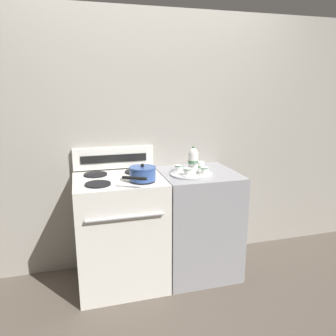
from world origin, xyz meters
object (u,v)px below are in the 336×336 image
Objects in this scene: saucepan at (142,173)px; teacup_right at (188,172)px; teacup_left at (179,169)px; creamer_jug at (200,166)px; stove at (120,231)px; teacup_front at (204,171)px; teapot at (193,160)px; serving_tray at (191,174)px.

teacup_right is at bearing 3.71° from saucepan.
creamer_jug is (0.18, -0.01, 0.01)m from teacup_left.
stove is 11.85× the size of creamer_jug.
teacup_left is 0.13m from teacup_right.
stove is at bearing 139.06° from saucepan.
teacup_front is at bearing 3.52° from saucepan.
teapot is 0.13m from teacup_right.
teapot is at bearing 48.93° from teacup_right.
teapot reaches higher than creamer_jug.
teacup_left is (0.49, 0.01, 0.48)m from stove.
teacup_left is 1.00× the size of teacup_front.
teacup_left is 0.21m from teacup_front.
saucepan reaches higher than teacup_left.
saucepan is at bearing -176.48° from teacup_front.
saucepan is at bearing -155.62° from teacup_left.
teacup_right is 0.14m from teacup_front.
teacup_right is (0.03, -0.13, 0.00)m from teacup_left.
stove is 8.93× the size of teacup_left.
teacup_left is at bearing 24.38° from saucepan.
serving_tray is 0.08m from teacup_right.
teacup_right is at bearing -176.98° from teacup_front.
serving_tray is 0.11m from teacup_left.
creamer_jug is at bearing 15.58° from saucepan.
creamer_jug reaches higher than teacup_front.
creamer_jug is (0.51, 0.14, -0.01)m from saucepan.
teapot is at bearing 134.71° from teacup_front.
teacup_left is at bearing 1.04° from stove.
serving_tray is at bearing -148.35° from creamer_jug.
teacup_front is (0.07, -0.07, -0.07)m from teapot.
teacup_left reaches higher than stove.
teacup_left and teacup_right have the same top height.
saucepan is (0.16, -0.14, 0.51)m from stove.
teacup_left is at bearing 141.57° from serving_tray.
teapot is (0.43, 0.10, 0.05)m from saucepan.
teacup_right is at bearing -140.74° from creamer_jug.
teapot is 2.15× the size of teacup_left.
stove is 0.55m from saucepan.
teapot is 2.15× the size of teacup_front.
saucepan is 3.09× the size of teacup_left.
teacup_right is 1.33× the size of creamer_jug.
teacup_front is at bearing -9.37° from stove.
teapot is at bearing 13.21° from saucepan.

